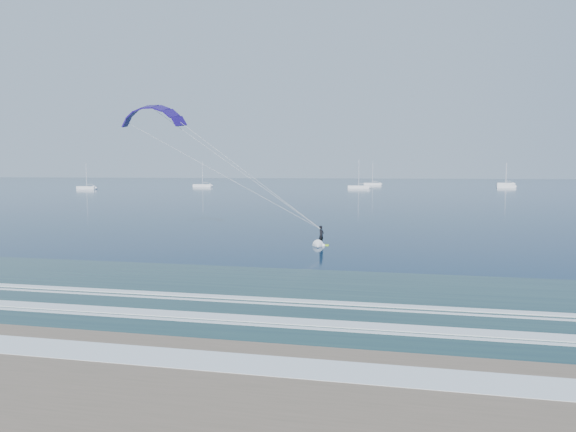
{
  "coord_description": "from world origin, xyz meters",
  "views": [
    {
      "loc": [
        10.08,
        -18.92,
        7.53
      ],
      "look_at": [
        0.68,
        25.93,
        3.43
      ],
      "focal_mm": 32.0,
      "sensor_mm": 36.0,
      "label": 1
    }
  ],
  "objects_px": {
    "sailboat_1": "(203,185)",
    "sailboat_0": "(87,188)",
    "sailboat_3": "(359,187)",
    "sailboat_2": "(372,184)",
    "sailboat_4": "(505,184)",
    "kitesurfer_rig": "(235,168)",
    "sailboat_5": "(506,186)"
  },
  "relations": [
    {
      "from": "sailboat_0",
      "to": "sailboat_2",
      "type": "xyz_separation_m",
      "value": [
        107.99,
        78.82,
        0.01
      ]
    },
    {
      "from": "sailboat_1",
      "to": "sailboat_4",
      "type": "height_order",
      "value": "sailboat_1"
    },
    {
      "from": "sailboat_0",
      "to": "sailboat_2",
      "type": "height_order",
      "value": "sailboat_2"
    },
    {
      "from": "kitesurfer_rig",
      "to": "sailboat_0",
      "type": "xyz_separation_m",
      "value": [
        -103.91,
        133.48,
        -7.07
      ]
    },
    {
      "from": "sailboat_0",
      "to": "sailboat_4",
      "type": "relative_size",
      "value": 0.93
    },
    {
      "from": "sailboat_2",
      "to": "sailboat_5",
      "type": "height_order",
      "value": "sailboat_2"
    },
    {
      "from": "kitesurfer_rig",
      "to": "sailboat_5",
      "type": "distance_m",
      "value": 195.88
    },
    {
      "from": "sailboat_0",
      "to": "sailboat_2",
      "type": "bearing_deg",
      "value": 36.13
    },
    {
      "from": "sailboat_5",
      "to": "sailboat_3",
      "type": "bearing_deg",
      "value": -161.28
    },
    {
      "from": "sailboat_3",
      "to": "sailboat_1",
      "type": "bearing_deg",
      "value": 175.81
    },
    {
      "from": "sailboat_0",
      "to": "sailboat_4",
      "type": "xyz_separation_m",
      "value": [
        173.68,
        94.29,
        0.01
      ]
    },
    {
      "from": "sailboat_0",
      "to": "sailboat_5",
      "type": "relative_size",
      "value": 1.0
    },
    {
      "from": "sailboat_1",
      "to": "sailboat_0",
      "type": "bearing_deg",
      "value": -132.96
    },
    {
      "from": "kitesurfer_rig",
      "to": "sailboat_4",
      "type": "bearing_deg",
      "value": 72.97
    },
    {
      "from": "sailboat_3",
      "to": "sailboat_5",
      "type": "bearing_deg",
      "value": 18.72
    },
    {
      "from": "sailboat_3",
      "to": "sailboat_4",
      "type": "relative_size",
      "value": 1.06
    },
    {
      "from": "kitesurfer_rig",
      "to": "sailboat_5",
      "type": "relative_size",
      "value": 2.0
    },
    {
      "from": "sailboat_1",
      "to": "sailboat_5",
      "type": "xyz_separation_m",
      "value": [
        131.47,
        15.6,
        -0.01
      ]
    },
    {
      "from": "sailboat_0",
      "to": "sailboat_1",
      "type": "distance_m",
      "value": 50.13
    },
    {
      "from": "sailboat_5",
      "to": "sailboat_1",
      "type": "bearing_deg",
      "value": -173.23
    },
    {
      "from": "sailboat_0",
      "to": "sailboat_2",
      "type": "distance_m",
      "value": 133.7
    },
    {
      "from": "sailboat_4",
      "to": "sailboat_1",
      "type": "bearing_deg",
      "value": -157.56
    },
    {
      "from": "sailboat_4",
      "to": "sailboat_2",
      "type": "bearing_deg",
      "value": -166.75
    },
    {
      "from": "sailboat_3",
      "to": "sailboat_5",
      "type": "relative_size",
      "value": 1.15
    },
    {
      "from": "sailboat_4",
      "to": "kitesurfer_rig",
      "type": "bearing_deg",
      "value": -107.03
    },
    {
      "from": "sailboat_0",
      "to": "sailboat_5",
      "type": "distance_m",
      "value": 173.69
    },
    {
      "from": "sailboat_4",
      "to": "sailboat_5",
      "type": "height_order",
      "value": "sailboat_4"
    },
    {
      "from": "sailboat_4",
      "to": "sailboat_3",
      "type": "bearing_deg",
      "value": -137.82
    },
    {
      "from": "kitesurfer_rig",
      "to": "sailboat_0",
      "type": "height_order",
      "value": "kitesurfer_rig"
    },
    {
      "from": "sailboat_0",
      "to": "sailboat_3",
      "type": "xyz_separation_m",
      "value": [
        104.42,
        31.54,
        0.01
      ]
    },
    {
      "from": "sailboat_0",
      "to": "sailboat_1",
      "type": "xyz_separation_m",
      "value": [
        34.16,
        36.69,
        0.01
      ]
    },
    {
      "from": "sailboat_4",
      "to": "sailboat_5",
      "type": "relative_size",
      "value": 1.08
    }
  ]
}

